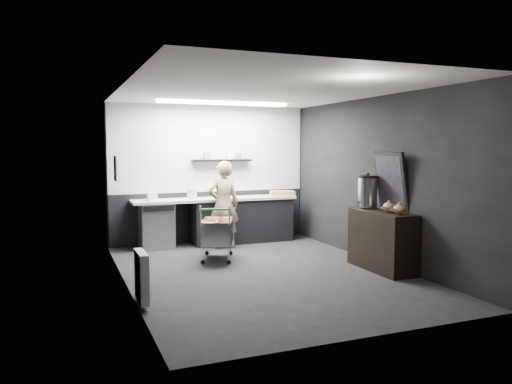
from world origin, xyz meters
name	(u,v)px	position (x,y,z in m)	size (l,w,h in m)	color
floor	(263,273)	(0.00, 0.00, 0.00)	(5.50, 5.50, 0.00)	black
ceiling	(263,91)	(0.00, 0.00, 2.70)	(5.50, 5.50, 0.00)	silver
wall_back	(210,174)	(0.00, 2.75, 1.35)	(5.50, 5.50, 0.00)	black
wall_front	(372,202)	(0.00, -2.75, 1.35)	(5.50, 5.50, 0.00)	black
wall_left	(125,187)	(-2.00, 0.00, 1.35)	(5.50, 5.50, 0.00)	black
wall_right	(376,180)	(2.00, 0.00, 1.35)	(5.50, 5.50, 0.00)	black
kitchen_wall_panel	(210,149)	(0.00, 2.73, 1.85)	(3.95, 0.02, 1.70)	silver
dado_panel	(211,216)	(0.00, 2.73, 0.50)	(3.95, 0.02, 1.00)	black
floating_shelf	(222,160)	(0.20, 2.62, 1.62)	(1.20, 0.22, 0.04)	black
wall_clock	(275,134)	(1.40, 2.72, 2.15)	(0.20, 0.20, 0.03)	white
poster	(115,168)	(-1.98, 1.30, 1.55)	(0.02, 0.30, 0.40)	silver
poster_red_band	(116,164)	(-1.98, 1.30, 1.62)	(0.01, 0.22, 0.10)	red
radiator	(142,277)	(-1.94, -0.90, 0.35)	(0.10, 0.50, 0.60)	white
ceiling_strip	(224,103)	(0.00, 1.85, 2.67)	(2.40, 0.20, 0.04)	white
prep_counter	(222,220)	(0.14, 2.42, 0.46)	(3.20, 0.61, 0.90)	black
person	(224,205)	(0.02, 1.97, 0.81)	(0.59, 0.39, 1.63)	beige
shopping_cart	(217,234)	(-0.38, 1.09, 0.44)	(0.78, 1.01, 0.92)	silver
sideboard	(381,233)	(1.76, -0.49, 0.58)	(0.52, 1.21, 1.81)	black
fire_extinguisher	(144,278)	(-1.85, -0.47, 0.21)	(0.13, 0.13, 0.44)	red
cardboard_box	(282,193)	(1.41, 2.37, 0.95)	(0.47, 0.36, 0.09)	#957D4F
pink_tub	(192,194)	(-0.46, 2.42, 0.99)	(0.19, 0.19, 0.19)	beige
white_container	(152,197)	(-1.23, 2.37, 0.98)	(0.17, 0.13, 0.15)	white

